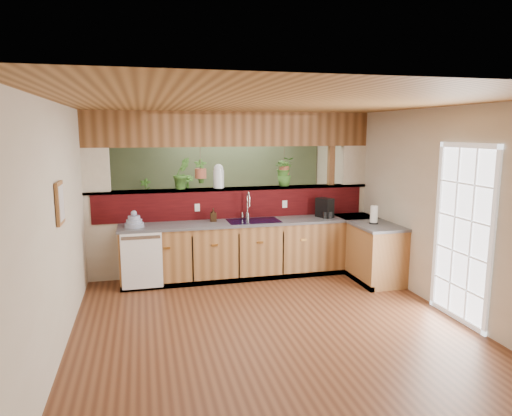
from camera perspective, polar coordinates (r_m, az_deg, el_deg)
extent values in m
cube|color=#59301B|center=(6.46, -0.40, -11.20)|extent=(4.60, 7.00, 0.01)
cube|color=brown|center=(6.05, -0.42, 12.49)|extent=(4.60, 7.00, 0.01)
cube|color=beige|center=(9.53, -5.38, 3.55)|extent=(4.60, 0.02, 2.60)
cube|color=beige|center=(2.94, 16.17, -10.55)|extent=(4.60, 0.02, 2.60)
cube|color=beige|center=(6.02, -22.21, -0.63)|extent=(0.02, 7.00, 2.60)
cube|color=beige|center=(7.02, 18.15, 0.97)|extent=(0.02, 7.00, 2.60)
cube|color=beige|center=(7.54, -2.83, -2.83)|extent=(4.60, 0.15, 1.35)
cube|color=#3B070A|center=(7.37, -2.73, 0.45)|extent=(4.40, 0.02, 0.45)
cube|color=brown|center=(7.42, -2.87, 2.42)|extent=(4.60, 0.21, 0.04)
cube|color=brown|center=(7.36, -2.93, 9.81)|extent=(4.60, 0.15, 0.55)
cube|color=beige|center=(7.28, -19.38, 4.36)|extent=(0.40, 0.15, 0.70)
cube|color=beige|center=(8.06, 11.98, 5.15)|extent=(0.40, 0.15, 0.70)
cube|color=brown|center=(7.93, 9.28, 2.26)|extent=(0.10, 0.10, 2.60)
cube|color=brown|center=(7.42, -2.87, 2.42)|extent=(4.60, 0.21, 0.04)
cube|color=brown|center=(7.36, -2.93, 9.81)|extent=(4.60, 0.15, 0.55)
cube|color=#4F5E40|center=(9.51, -5.36, 3.54)|extent=(4.55, 0.02, 2.55)
cube|color=brown|center=(7.29, -0.30, -5.23)|extent=(4.10, 0.60, 0.86)
cube|color=#4D4D52|center=(7.19, -0.30, -1.76)|extent=(4.14, 0.64, 0.04)
cube|color=brown|center=(7.50, 13.67, -5.08)|extent=(0.60, 1.48, 0.86)
cube|color=#4D4D52|center=(7.40, 13.81, -1.71)|extent=(0.64, 1.52, 0.04)
cube|color=brown|center=(7.88, 12.20, -4.32)|extent=(0.60, 0.60, 0.86)
cube|color=#4D4D52|center=(7.78, 12.32, -1.11)|extent=(0.64, 0.64, 0.04)
cube|color=black|center=(7.15, 0.23, -8.79)|extent=(4.10, 0.06, 0.08)
cube|color=black|center=(7.49, 11.70, -8.14)|extent=(0.06, 1.48, 0.08)
cube|color=white|center=(6.79, -14.07, -6.47)|extent=(0.58, 0.02, 0.82)
cube|color=#B7B7B2|center=(6.69, -14.19, -3.62)|extent=(0.54, 0.01, 0.05)
cube|color=black|center=(7.19, -0.30, -1.72)|extent=(0.82, 0.50, 0.03)
cube|color=black|center=(7.16, -1.78, -2.46)|extent=(0.34, 0.40, 0.16)
cube|color=black|center=(7.25, 1.16, -2.31)|extent=(0.34, 0.40, 0.16)
cube|color=white|center=(6.01, 24.36, -3.23)|extent=(0.06, 1.02, 2.16)
cube|color=brown|center=(5.20, -23.32, 0.57)|extent=(0.03, 0.35, 0.45)
cube|color=silver|center=(5.19, -23.15, 0.58)|extent=(0.01, 0.27, 0.37)
cylinder|color=#B7B7B2|center=(7.36, -1.09, -0.97)|extent=(0.07, 0.07, 0.09)
cylinder|color=#B7B7B2|center=(7.33, -1.09, 0.33)|extent=(0.02, 0.02, 0.26)
torus|color=#B7B7B2|center=(7.24, -0.98, 1.28)|extent=(0.18, 0.10, 0.19)
cylinder|color=#B7B7B2|center=(7.17, -0.82, 0.66)|extent=(0.02, 0.02, 0.11)
cylinder|color=#B7B7B2|center=(7.33, -1.73, -0.86)|extent=(0.03, 0.03, 0.09)
cylinder|color=#8790AE|center=(6.94, -14.97, -2.06)|extent=(0.28, 0.28, 0.06)
cylinder|color=#8790AE|center=(6.93, -14.99, -1.60)|extent=(0.23, 0.23, 0.05)
cylinder|color=#8790AE|center=(6.92, -15.01, -1.16)|extent=(0.18, 0.18, 0.05)
sphere|color=#8790AE|center=(6.91, -15.03, -0.66)|extent=(0.09, 0.09, 0.09)
imported|color=#332112|center=(7.15, -5.36, -0.85)|extent=(0.10, 0.10, 0.21)
cube|color=black|center=(7.55, 8.58, 0.05)|extent=(0.17, 0.27, 0.32)
cube|color=black|center=(7.48, 8.84, -0.86)|extent=(0.15, 0.11, 0.11)
cylinder|color=silver|center=(7.50, 8.75, -0.51)|extent=(0.08, 0.08, 0.08)
cylinder|color=black|center=(7.20, 14.48, -1.81)|extent=(0.14, 0.14, 0.02)
cylinder|color=#B7B7B2|center=(7.17, 14.53, -0.74)|extent=(0.02, 0.02, 0.29)
cylinder|color=white|center=(7.17, 14.53, -0.74)|extent=(0.11, 0.11, 0.25)
cylinder|color=silver|center=(7.36, -4.70, 3.63)|extent=(0.17, 0.17, 0.29)
sphere|color=silver|center=(7.34, -4.72, 4.90)|extent=(0.15, 0.15, 0.15)
imported|color=#356723|center=(7.28, -9.26, 4.30)|extent=(0.33, 0.30, 0.50)
imported|color=#356723|center=(7.61, 3.53, 4.36)|extent=(0.29, 0.29, 0.43)
cylinder|color=brown|center=(7.29, -6.98, 6.19)|extent=(0.01, 0.01, 0.36)
cylinder|color=brown|center=(7.31, -6.94, 4.31)|extent=(0.18, 0.18, 0.15)
imported|color=#356723|center=(7.29, -6.98, 6.14)|extent=(0.22, 0.16, 0.39)
cylinder|color=brown|center=(7.59, 3.54, 6.44)|extent=(0.01, 0.01, 0.34)
cylinder|color=brown|center=(7.60, 3.53, 4.72)|extent=(0.17, 0.17, 0.14)
imported|color=#356723|center=(7.59, 3.54, 6.37)|extent=(0.35, 0.31, 0.36)
cube|color=black|center=(9.31, -10.44, -1.69)|extent=(1.46, 0.66, 0.94)
imported|color=#356723|center=(9.19, -13.64, 2.34)|extent=(0.25, 0.21, 0.41)
imported|color=#356723|center=(9.23, -8.54, 2.66)|extent=(0.31, 0.31, 0.46)
imported|color=#356723|center=(8.40, 1.22, -3.75)|extent=(0.79, 0.74, 0.72)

